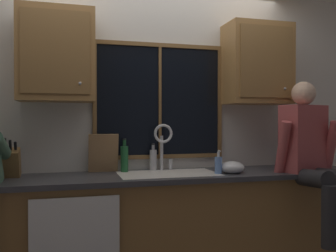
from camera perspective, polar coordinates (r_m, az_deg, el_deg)
back_wall at (r=3.31m, az=-3.25°, el=-0.47°), size 5.87×0.12×2.55m
window_glass at (r=3.27m, az=-1.30°, el=3.89°), size 1.10×0.02×0.95m
window_frame_top at (r=3.33m, az=-1.27°, el=12.40°), size 1.17×0.02×0.04m
window_frame_bottom at (r=3.27m, az=-1.26°, el=-4.74°), size 1.17×0.02×0.04m
window_frame_left at (r=3.18m, az=-11.28°, el=3.97°), size 0.04×0.02×0.95m
window_frame_right at (r=3.44m, az=7.97°, el=3.73°), size 0.03×0.02×0.95m
window_mullion_center at (r=3.26m, az=-1.25°, el=3.90°), size 0.02×0.02×0.95m
lower_cabinet_run at (r=3.11m, az=-1.87°, el=-16.20°), size 3.47×0.58×0.88m
countertop at (r=2.99m, az=-1.78°, el=-7.83°), size 3.53×0.62×0.04m
dishwasher_front at (r=2.73m, az=-14.13°, el=-18.29°), size 0.60×0.02×0.74m
upper_cabinet_left at (r=3.06m, az=-16.84°, el=10.39°), size 0.58×0.36×0.72m
upper_cabinet_right at (r=3.47m, az=13.62°, el=9.25°), size 0.58×0.36×0.72m
sink at (r=3.03m, az=0.02°, el=-9.19°), size 0.80×0.46×0.21m
faucet at (r=3.17m, az=-0.69°, el=-2.37°), size 0.18×0.09×0.40m
person_sitting_on_counter at (r=3.25m, az=21.20°, el=-3.57°), size 0.54×0.65×1.26m
knife_block at (r=3.03m, az=-23.03°, el=-5.32°), size 0.12×0.18×0.32m
cutting_board at (r=3.12m, az=-9.95°, el=-4.16°), size 0.25×0.09×0.32m
mixing_bowl at (r=3.08m, az=9.90°, el=-6.34°), size 0.20×0.20×0.10m
soap_dispenser at (r=3.03m, az=7.80°, el=-5.95°), size 0.06×0.07×0.19m
bottle_green_glass at (r=3.21m, az=-2.31°, el=-5.16°), size 0.06×0.06×0.23m
bottle_tall_clear at (r=3.12m, az=-6.75°, el=-4.95°), size 0.06×0.06×0.28m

